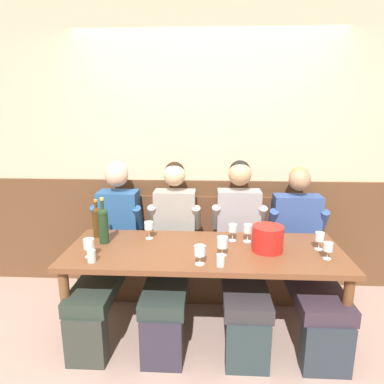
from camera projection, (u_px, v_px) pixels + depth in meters
The scene contains 22 objects.
ground_plane at pixel (203, 349), 2.60m from camera, with size 6.80×6.80×0.02m, color tan.
room_wall_back at pixel (206, 149), 3.32m from camera, with size 6.80×0.08×2.80m, color beige.
wood_wainscot_panel at pixel (205, 233), 3.47m from camera, with size 6.80×0.03×1.09m, color brown.
wall_bench at pixel (205, 266), 3.33m from camera, with size 2.41×0.42×0.94m.
dining_table at pixel (204, 259), 2.62m from camera, with size 2.11×0.77×0.74m.
person_center_left_seat at pixel (111, 240), 2.98m from camera, with size 0.47×1.20×1.31m.
person_left_seat at pixel (172, 244), 2.94m from camera, with size 0.49×1.19×1.31m.
person_right_seat at pixel (241, 244), 2.91m from camera, with size 0.50×1.19×1.33m.
person_center_right_seat at pixel (305, 251), 2.87m from camera, with size 0.53×1.18×1.27m.
ice_bucket at pixel (268, 239), 2.55m from camera, with size 0.23×0.23×0.19m, color red.
wine_bottle_amber_mid at pixel (103, 224), 2.68m from camera, with size 0.08×0.08×0.38m.
wine_bottle_clear_water at pixel (97, 221), 2.83m from camera, with size 0.07×0.07×0.32m.
wine_glass_center_rear at pixel (222, 243), 2.47m from camera, with size 0.08×0.08×0.14m.
wine_glass_right_end at pixel (149, 226), 2.79m from camera, with size 0.07×0.07×0.14m.
wine_glass_by_bottle at pixel (200, 251), 2.32m from camera, with size 0.08×0.08×0.14m.
wine_glass_mid_right at pixel (233, 229), 2.74m from camera, with size 0.07×0.07×0.14m.
wine_glass_center_front at pixel (248, 230), 2.72m from camera, with size 0.07×0.07×0.15m.
wine_glass_near_bucket at pixel (328, 248), 2.41m from camera, with size 0.07×0.07×0.12m.
wine_glass_mid_left at pixel (89, 245), 2.44m from camera, with size 0.08×0.08×0.14m.
wine_glass_left_end at pixel (320, 238), 2.57m from camera, with size 0.07×0.07×0.14m.
water_tumbler_center at pixel (221, 260), 2.31m from camera, with size 0.06×0.06×0.08m, color silver.
water_tumbler_right at pixel (92, 256), 2.37m from camera, with size 0.06×0.06×0.09m, color silver.
Camera 1 is at (0.03, -2.24, 1.78)m, focal length 31.67 mm.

